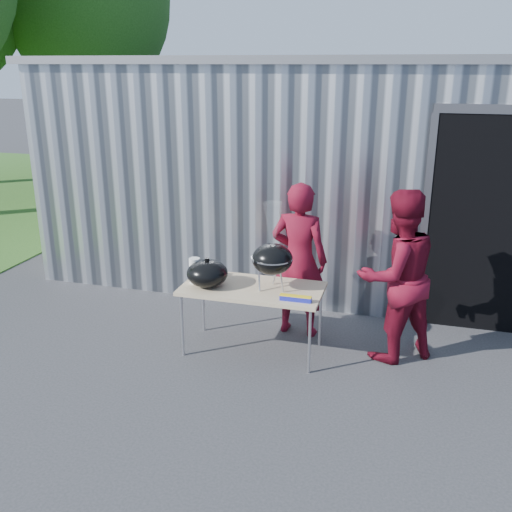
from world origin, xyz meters
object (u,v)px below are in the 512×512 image
(person_cook, at_px, (299,260))
(folding_table, at_px, (252,290))
(kettle_grill, at_px, (272,251))
(person_bystander, at_px, (397,276))

(person_cook, bearing_deg, folding_table, 61.50)
(kettle_grill, xyz_separation_m, person_bystander, (1.26, 0.29, -0.25))
(folding_table, height_order, kettle_grill, kettle_grill)
(folding_table, bearing_deg, person_bystander, 11.21)
(person_bystander, bearing_deg, kettle_grill, -22.24)
(folding_table, distance_m, person_bystander, 1.52)
(person_bystander, bearing_deg, folding_table, -24.13)
(kettle_grill, bearing_deg, person_bystander, 13.09)
(folding_table, distance_m, person_cook, 0.72)
(kettle_grill, distance_m, person_bystander, 1.32)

